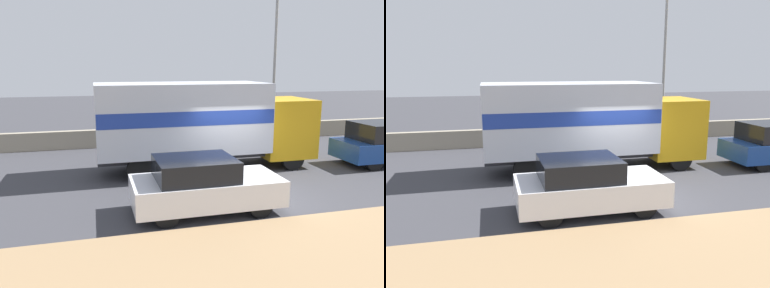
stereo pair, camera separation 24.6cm
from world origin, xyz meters
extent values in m
plane|color=#38383D|center=(0.00, 0.00, 0.00)|extent=(80.00, 80.00, 0.00)
cube|color=#937551|center=(0.00, -5.57, 0.02)|extent=(60.00, 6.30, 0.04)
cube|color=gray|center=(0.00, 7.53, 0.42)|extent=(60.00, 0.35, 0.85)
cylinder|color=gray|center=(4.20, 6.49, 3.86)|extent=(0.14, 0.14, 7.72)
cube|color=gold|center=(2.64, 2.63, 1.48)|extent=(1.96, 2.24, 2.19)
cube|color=black|center=(3.60, 2.63, 1.92)|extent=(0.06, 1.91, 0.96)
cube|color=#2D2D33|center=(-1.37, 2.63, 0.64)|extent=(6.06, 1.40, 0.25)
cube|color=silver|center=(-1.37, 2.63, 1.99)|extent=(6.06, 2.55, 2.45)
cube|color=navy|center=(-1.37, 2.63, 2.10)|extent=(6.03, 2.57, 0.49)
cylinder|color=black|center=(2.64, 3.58, 0.43)|extent=(0.86, 0.28, 0.86)
cylinder|color=black|center=(2.64, 1.68, 0.43)|extent=(0.86, 0.28, 0.86)
cylinder|color=black|center=(-3.04, 3.58, 0.43)|extent=(0.86, 0.28, 0.86)
cylinder|color=black|center=(-3.04, 1.68, 0.43)|extent=(0.86, 0.28, 0.86)
cylinder|color=black|center=(-1.83, 3.58, 0.43)|extent=(0.86, 0.28, 0.86)
cylinder|color=black|center=(-1.83, 1.68, 0.43)|extent=(0.86, 0.28, 0.86)
cube|color=silver|center=(-1.65, -1.40, 0.58)|extent=(3.93, 1.78, 0.68)
cube|color=black|center=(-1.96, -1.40, 1.20)|extent=(2.04, 1.63, 0.56)
cylinder|color=black|center=(-0.43, -0.63, 0.31)|extent=(0.63, 0.20, 0.63)
cylinder|color=black|center=(-0.43, -2.17, 0.31)|extent=(0.63, 0.20, 0.63)
cylinder|color=black|center=(-2.87, -0.63, 0.31)|extent=(0.63, 0.20, 0.63)
cylinder|color=black|center=(-2.87, -2.17, 0.31)|extent=(0.63, 0.20, 0.63)
cube|color=black|center=(6.45, 1.58, 1.31)|extent=(2.15, 1.70, 0.69)
cylinder|color=black|center=(5.50, 2.38, 0.36)|extent=(0.72, 0.20, 0.72)
cylinder|color=black|center=(5.50, 0.78, 0.36)|extent=(0.72, 0.20, 0.72)
camera|label=1|loc=(-4.42, -10.44, 3.81)|focal=35.00mm
camera|label=2|loc=(-4.18, -10.50, 3.81)|focal=35.00mm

